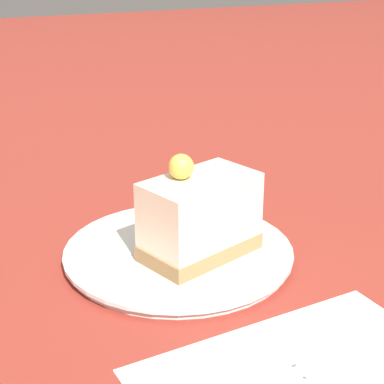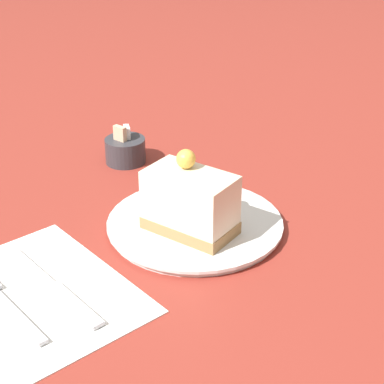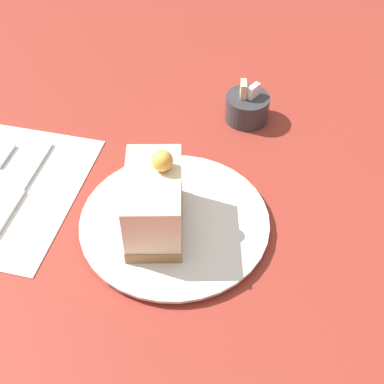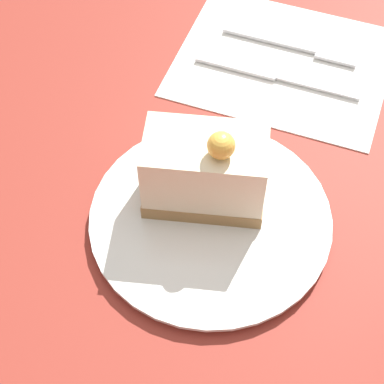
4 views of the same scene
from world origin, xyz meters
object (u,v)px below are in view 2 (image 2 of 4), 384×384
Objects in this scene: fork at (0,298)px; plate at (195,224)px; cake_slice at (190,202)px; knife at (61,292)px; sugar_bowl at (125,150)px.

plate is at bearing -4.81° from fork.
plate is 1.80× the size of cake_slice.
fork is 0.06m from knife.
knife is (-0.20, -0.03, -0.00)m from plate.
plate is 0.22m from sugar_bowl.
fork is 2.55× the size of sugar_bowl.
plate is 0.25m from fork.
plate is 3.62× the size of sugar_bowl.
cake_slice is 0.24m from fork.
fork is 0.36m from sugar_bowl.
knife is at bearing 165.52° from cake_slice.
knife is (-0.18, -0.01, -0.04)m from cake_slice.
sugar_bowl is (0.05, 0.23, -0.03)m from cake_slice.
cake_slice reaches higher than fork.
knife is 0.34m from sugar_bowl.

